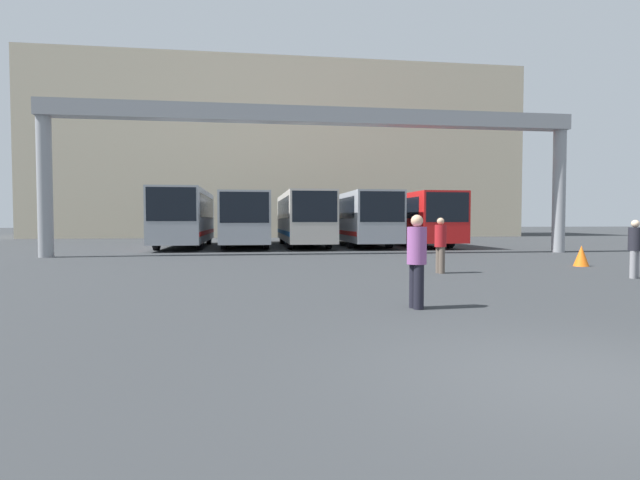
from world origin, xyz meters
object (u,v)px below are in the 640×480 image
object	(u,v)px
bus_slot_4	(414,216)
pedestrian_far_center	(635,247)
bus_slot_1	(245,217)
bus_slot_2	(303,216)
traffic_cone	(581,256)
pedestrian_mid_right	(417,259)
pedestrian_mid_left	(440,244)
bus_slot_0	(185,215)
bus_slot_3	(357,216)

from	to	relation	value
bus_slot_4	pedestrian_far_center	distance (m)	17.46
bus_slot_1	bus_slot_2	distance (m)	3.47
bus_slot_2	traffic_cone	xyz separation A→B (m)	(7.93, -14.21, -1.44)
pedestrian_mid_right	bus_slot_2	bearing A→B (deg)	168.89
bus_slot_1	pedestrian_mid_left	world-z (taller)	bus_slot_1
pedestrian_mid_left	pedestrian_far_center	world-z (taller)	pedestrian_mid_left
bus_slot_0	bus_slot_3	xyz separation A→B (m)	(10.27, 0.74, -0.06)
bus_slot_1	bus_slot_4	xyz separation A→B (m)	(10.27, -0.72, 0.04)
pedestrian_mid_right	bus_slot_3	bearing A→B (deg)	160.00
bus_slot_0	pedestrian_mid_left	xyz separation A→B (m)	(9.20, -15.50, -0.98)
pedestrian_mid_left	pedestrian_mid_right	size ratio (longest dim) A/B	0.98
bus_slot_0	bus_slot_1	distance (m)	3.50
bus_slot_2	bus_slot_0	bearing A→B (deg)	-178.85
bus_slot_0	pedestrian_far_center	size ratio (longest dim) A/B	6.62
bus_slot_0	bus_slot_4	bearing A→B (deg)	-0.04
pedestrian_mid_right	pedestrian_far_center	xyz separation A→B (m)	(7.34, 3.58, -0.05)
traffic_cone	pedestrian_mid_left	bearing A→B (deg)	-165.64
pedestrian_far_center	traffic_cone	distance (m)	3.51
bus_slot_1	bus_slot_3	size ratio (longest dim) A/B	1.00
bus_slot_3	pedestrian_mid_left	distance (m)	16.30
bus_slot_2	pedestrian_far_center	world-z (taller)	bus_slot_2
bus_slot_4	pedestrian_mid_right	xyz separation A→B (m)	(-7.13, -21.02, -0.90)
bus_slot_2	bus_slot_4	size ratio (longest dim) A/B	1.03
bus_slot_2	pedestrian_mid_left	bearing A→B (deg)	-81.42
pedestrian_mid_right	bus_slot_4	bearing A→B (deg)	150.93
bus_slot_0	pedestrian_mid_right	size ratio (longest dim) A/B	6.25
bus_slot_3	pedestrian_far_center	xyz separation A→B (m)	(3.64, -18.18, -0.96)
bus_slot_1	pedestrian_mid_right	size ratio (longest dim) A/B	7.10
bus_slot_0	bus_slot_4	world-z (taller)	bus_slot_0
bus_slot_4	bus_slot_1	bearing A→B (deg)	176.00
bus_slot_2	traffic_cone	size ratio (longest dim) A/B	15.12
pedestrian_mid_right	pedestrian_far_center	distance (m)	8.17
bus_slot_2	traffic_cone	world-z (taller)	bus_slot_2
bus_slot_3	pedestrian_far_center	size ratio (longest dim) A/B	7.55
bus_slot_4	traffic_cone	world-z (taller)	bus_slot_4
bus_slot_3	bus_slot_4	bearing A→B (deg)	-12.26
bus_slot_0	bus_slot_1	world-z (taller)	bus_slot_0
bus_slot_2	bus_slot_3	xyz separation A→B (m)	(3.42, 0.60, 0.00)
pedestrian_mid_right	pedestrian_far_center	size ratio (longest dim) A/B	1.06
bus_slot_4	pedestrian_mid_left	xyz separation A→B (m)	(-4.48, -15.49, -0.91)
bus_slot_4	pedestrian_far_center	xyz separation A→B (m)	(0.21, -17.44, -0.94)
bus_slot_2	bus_slot_3	bearing A→B (deg)	9.92
bus_slot_0	pedestrian_mid_right	xyz separation A→B (m)	(6.56, -21.03, -0.97)
pedestrian_mid_left	traffic_cone	distance (m)	5.78
pedestrian_far_center	bus_slot_0	bearing A→B (deg)	97.65
pedestrian_far_center	pedestrian_mid_left	bearing A→B (deg)	126.64
pedestrian_mid_left	pedestrian_far_center	distance (m)	5.08
bus_slot_1	bus_slot_3	bearing A→B (deg)	0.22
bus_slot_3	pedestrian_mid_left	world-z (taller)	bus_slot_3
pedestrian_mid_left	pedestrian_far_center	xyz separation A→B (m)	(4.70, -1.94, -0.03)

